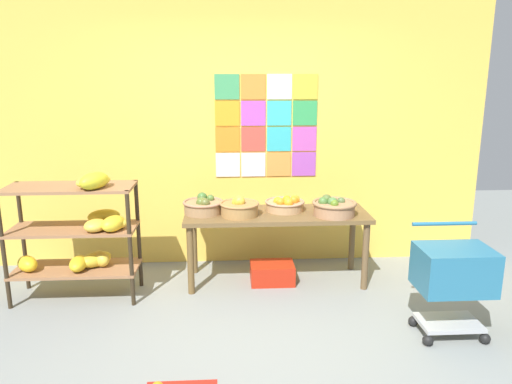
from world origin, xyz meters
name	(u,v)px	position (x,y,z in m)	size (l,w,h in m)	color
ground	(249,353)	(0.00, 0.00, 0.00)	(9.59, 9.59, 0.00)	gray
back_wall_with_art	(240,132)	(0.00, 1.83, 1.37)	(5.01, 0.07, 2.75)	#E9BC47
banana_shelf_unit	(83,229)	(-1.38, 0.99, 0.64)	(1.07, 0.54, 1.15)	#2F2416
display_table	(276,221)	(0.32, 1.26, 0.60)	(1.71, 0.61, 0.68)	brown
fruit_basket_back_right	(285,204)	(0.41, 1.33, 0.74)	(0.38, 0.38, 0.15)	tan
fruit_basket_back_left	(203,205)	(-0.36, 1.30, 0.75)	(0.38, 0.38, 0.17)	#98744E
fruit_basket_left	(334,207)	(0.83, 1.15, 0.76)	(0.40, 0.40, 0.18)	#9F714F
fruit_basket_right	(239,207)	(-0.03, 1.19, 0.75)	(0.36, 0.36, 0.18)	#9D733E
produce_crate_under_table	(272,273)	(0.28, 1.22, 0.09)	(0.41, 0.29, 0.18)	#B12310
shopping_cart	(454,274)	(1.53, 0.17, 0.50)	(0.53, 0.43, 0.83)	black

